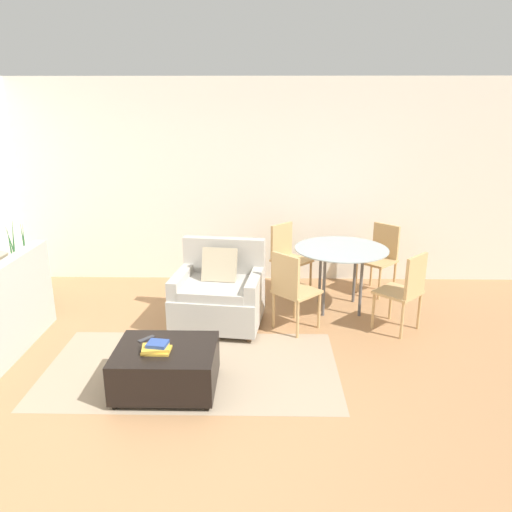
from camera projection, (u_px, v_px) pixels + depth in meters
ground_plane at (190, 411)px, 4.11m from camera, size 20.00×20.00×0.00m
wall_back at (221, 183)px, 6.81m from camera, size 12.00×0.06×2.75m
area_rug at (192, 368)px, 4.77m from camera, size 2.77×1.50×0.01m
armchair at (219, 294)px, 5.62m from camera, size 1.05×0.95×0.93m
ottoman at (166, 367)px, 4.37m from camera, size 0.87×0.71×0.40m
book_stack at (156, 348)px, 4.25m from camera, size 0.25×0.20×0.08m
tv_remote_primary at (146, 339)px, 4.48m from camera, size 0.14×0.14×0.01m
potted_plant at (22, 288)px, 6.24m from camera, size 0.43×0.43×1.13m
dining_table at (341, 255)px, 5.94m from camera, size 1.11×1.11×0.77m
dining_chair_near_left at (292, 287)px, 5.41m from camera, size 0.59×0.59×0.90m
dining_chair_near_right at (406, 287)px, 5.39m from camera, size 0.59×0.59×0.90m
dining_chair_far_left at (287, 253)px, 6.59m from camera, size 0.59×0.59×0.90m
dining_chair_far_right at (381, 254)px, 6.57m from camera, size 0.59×0.59×0.90m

